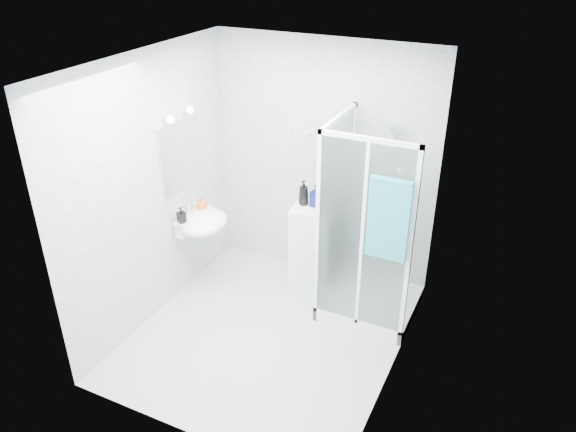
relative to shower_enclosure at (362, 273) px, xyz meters
The scene contains 12 objects.
room 1.33m from the shower_enclosure, 131.13° to the right, with size 2.40×2.60×2.60m.
shower_enclosure is the anchor object (origin of this frame).
wall_basin 1.72m from the shower_enclosure, 169.19° to the right, with size 0.46×0.56×0.35m.
mirror 2.16m from the shower_enclosure, behind, with size 0.02×0.60×0.70m, color white.
vanity_lights 2.35m from the shower_enclosure, behind, with size 0.10×0.40×0.08m.
wall_hooks 1.57m from the shower_enclosure, 151.98° to the left, with size 0.23×0.06×0.03m.
storage_cabinet 0.70m from the shower_enclosure, 160.16° to the left, with size 0.42×0.43×0.94m.
hand_towel 1.03m from the shower_enclosure, 52.25° to the right, with size 0.36×0.05×0.76m.
shampoo_bottle_a 1.02m from the shower_enclosure, 161.47° to the left, with size 0.10×0.11×0.27m, color black.
shampoo_bottle_b 0.92m from the shower_enclosure, 155.80° to the left, with size 0.11×0.11×0.24m, color #0B0E47.
soap_dispenser_orange 1.81m from the shower_enclosure, behind, with size 0.12×0.12×0.15m, color #E3501A.
soap_dispenser_black 1.90m from the shower_enclosure, 163.94° to the right, with size 0.07×0.08×0.17m, color black.
Camera 1 is at (2.01, -3.75, 3.55)m, focal length 35.00 mm.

